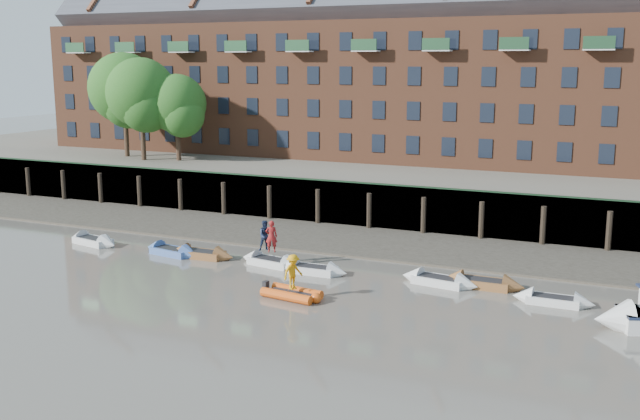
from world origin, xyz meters
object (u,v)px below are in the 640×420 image
Objects in this scene: rowboat_3 at (271,262)px; rib_tender at (294,294)px; person_rower_a at (271,236)px; rowboat_5 at (439,281)px; rowboat_7 at (553,300)px; rowboat_0 at (93,241)px; rowboat_1 at (172,251)px; rowboat_4 at (313,270)px; person_rower_b at (266,236)px; rowboat_2 at (202,254)px; person_rib_crew at (293,272)px; rowboat_6 at (482,283)px.

rib_tender is (3.94, -5.06, 0.02)m from rowboat_3.
person_rower_a is at bearing -29.14° from rowboat_3.
rowboat_5 is 1.13× the size of rowboat_7.
rowboat_0 reaches higher than rowboat_1.
rowboat_4 is 13.12m from rowboat_7.
rowboat_2 is at bearing 145.31° from person_rower_b.
rowboat_7 is at bearing -3.23° from rowboat_2.
person_rower_a reaches higher than rowboat_0.
rowboat_7 is at bearing -1.60° from rowboat_4.
person_rib_crew is (3.93, -5.14, 1.19)m from rowboat_3.
rib_tender is 1.17m from person_rib_crew.
rowboat_7 is at bearing 150.17° from person_rower_a.
rowboat_4 reaches higher than rowboat_7.
rowboat_7 reaches higher than rib_tender.
person_rower_a reaches higher than person_rib_crew.
rowboat_3 is 1.11× the size of rowboat_7.
rowboat_5 is (10.02, 0.24, 0.00)m from rowboat_3.
rowboat_5 is 8.21m from person_rib_crew.
person_rower_b is (-4.36, 5.21, 1.49)m from rib_tender.
rowboat_6 is (9.34, 1.19, 0.02)m from rowboat_4.
rowboat_5 is at bearing 171.33° from rowboat_7.
rib_tender is (-8.31, -5.76, 0.01)m from rowboat_6.
person_rower_b is (4.28, 0.29, 1.51)m from rowboat_2.
person_rower_b is at bearing 137.96° from rib_tender.
rowboat_3 is 16.04m from rowboat_7.
person_rower_b reaches higher than rowboat_3.
rowboat_7 is 1.21× the size of rib_tender.
rowboat_3 is at bearing -176.90° from rowboat_6.
rowboat_4 is 1.05× the size of rowboat_7.
rowboat_5 is 2.49× the size of person_rib_crew.
person_rower_a is at bearing -176.64° from rowboat_6.
rowboat_6 is at bearing 13.22° from rowboat_3.
rowboat_2 is at bearing -177.35° from rowboat_6.
person_rib_crew reaches higher than rib_tender.
person_rower_b reaches higher than rowboat_2.
rowboat_5 is at bearing 49.10° from rib_tender.
rowboat_6 is at bearing 12.60° from rowboat_1.
rowboat_2 reaches higher than rowboat_1.
rowboat_1 is (6.33, -0.18, -0.00)m from rowboat_0.
rowboat_1 is 0.98× the size of rowboat_5.
rib_tender is 1.82× the size of person_rower_b.
rowboat_3 is 0.99× the size of rowboat_6.
person_rib_crew is at bearing -14.71° from rowboat_1.
person_rower_a is (0.06, -0.05, 1.56)m from rowboat_3.
rowboat_5 reaches higher than rowboat_2.
rowboat_1 is 1.01× the size of rowboat_2.
person_rower_b is at bearing 13.66° from rowboat_1.
rowboat_7 is at bearing -45.45° from person_rib_crew.
rowboat_4 is at bearing 0.32° from rowboat_3.
rowboat_4 is 2.30× the size of person_rower_b.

